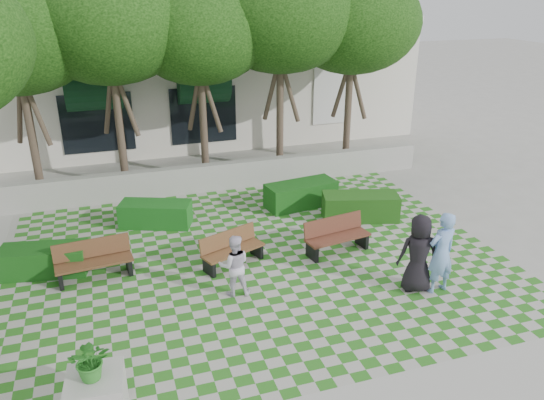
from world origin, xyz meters
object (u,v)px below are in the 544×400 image
object	(u,v)px
bench_east	(336,236)
hedge_midright	(301,194)
hedge_west	(44,260)
person_dark	(418,254)
person_white	(234,265)
person_blue	(441,253)
hedge_midleft	(156,214)
hedge_east	(360,207)
bench_west	(94,261)
bench_mid	(232,249)
planter_front	(96,390)

from	to	relation	value
bench_east	hedge_midright	xyz separation A→B (m)	(0.21, 3.09, -0.05)
hedge_midright	hedge_west	size ratio (longest dim) A/B	1.11
hedge_midright	person_dark	world-z (taller)	person_dark
hedge_west	person_white	size ratio (longest dim) A/B	1.37
person_white	hedge_midright	bearing A→B (deg)	-117.27
person_blue	hedge_midleft	bearing A→B (deg)	-52.39
person_blue	person_dark	size ratio (longest dim) A/B	1.06
hedge_east	hedge_midright	bearing A→B (deg)	132.50
bench_west	bench_mid	bearing A→B (deg)	-12.71
hedge_midleft	person_white	bearing A→B (deg)	-73.48
person_white	person_blue	bearing A→B (deg)	173.34
person_dark	person_blue	bearing A→B (deg)	170.57
bench_east	planter_front	bearing A→B (deg)	-154.99
hedge_east	bench_west	bearing A→B (deg)	-171.65
person_blue	bench_east	bearing A→B (deg)	-68.41
bench_east	hedge_midright	bearing A→B (deg)	76.66
bench_east	bench_west	bearing A→B (deg)	165.17
bench_east	hedge_midleft	distance (m)	5.23
planter_front	person_dark	size ratio (longest dim) A/B	0.85
hedge_west	person_white	xyz separation A→B (m)	(4.09, -2.29, 0.37)
bench_east	person_white	size ratio (longest dim) A/B	1.25
hedge_midright	hedge_midleft	xyz separation A→B (m)	(-4.45, -0.03, -0.04)
hedge_midright	person_blue	world-z (taller)	person_blue
bench_east	hedge_midright	world-z (taller)	bench_east
planter_front	person_white	size ratio (longest dim) A/B	1.07
bench_west	hedge_midleft	size ratio (longest dim) A/B	0.91
hedge_midright	person_dark	size ratio (longest dim) A/B	1.20
person_blue	person_white	world-z (taller)	person_blue
hedge_east	hedge_midright	world-z (taller)	hedge_midright
hedge_midleft	person_white	world-z (taller)	person_white
hedge_midright	person_white	distance (m)	5.32
bench_mid	hedge_east	size ratio (longest dim) A/B	0.78
bench_east	hedge_east	world-z (taller)	bench_east
bench_mid	person_blue	distance (m)	4.90
planter_front	hedge_midright	bearing A→B (deg)	49.27
hedge_midright	person_white	xyz separation A→B (m)	(-3.20, -4.23, 0.34)
hedge_midright	person_blue	xyz separation A→B (m)	(1.17, -5.53, 0.58)
hedge_east	person_blue	distance (m)	4.14
bench_west	person_dark	size ratio (longest dim) A/B	0.99
person_blue	bench_mid	bearing A→B (deg)	-40.56
bench_west	person_white	size ratio (longest dim) A/B	1.25
person_white	hedge_east	bearing A→B (deg)	-138.30
planter_front	person_dark	distance (m)	7.16
bench_mid	bench_west	size ratio (longest dim) A/B	0.94
hedge_midleft	person_white	xyz separation A→B (m)	(1.25, -4.20, 0.37)
bench_mid	planter_front	bearing A→B (deg)	-148.70
bench_east	hedge_west	distance (m)	7.17
bench_west	hedge_midleft	bearing A→B (deg)	49.55
bench_mid	bench_west	distance (m)	3.25
hedge_midleft	bench_west	bearing A→B (deg)	-124.46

